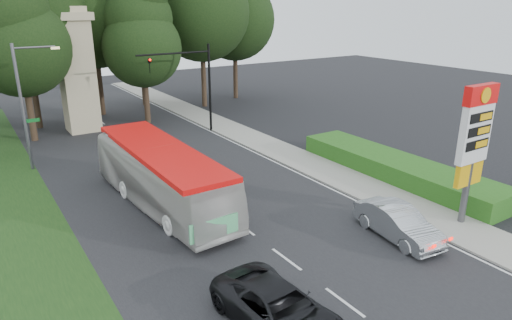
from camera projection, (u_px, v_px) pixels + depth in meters
ground at (354, 310)px, 16.10m from camera, size 120.00×120.00×0.00m
road_surface at (201, 196)px, 25.59m from camera, size 14.00×80.00×0.02m
sidewalk_right at (317, 167)px, 29.97m from camera, size 3.00×80.00×0.12m
hedge at (397, 168)px, 28.19m from camera, size 3.00×14.00×1.20m
gas_station_pylon at (475, 137)px, 20.99m from camera, size 2.10×0.45×6.85m
traffic_signal_mast at (195, 77)px, 36.49m from camera, size 6.10×0.35×7.20m
streetlight_signs at (25, 102)px, 28.44m from camera, size 2.75×0.98×8.00m
monument at (77, 70)px, 37.12m from camera, size 3.00×3.00×10.05m
tree_east_near at (138, 9)px, 45.30m from camera, size 8.12×8.12×15.95m
tree_far_east at (234, 2)px, 48.68m from camera, size 8.68×8.68×17.05m
tree_monument_left at (16, 26)px, 33.09m from camera, size 7.28×7.28×14.30m
tree_monument_right at (141, 31)px, 38.62m from camera, size 6.72×6.72×13.20m
transit_bus at (162, 178)px, 23.82m from camera, size 3.53×11.85×3.26m
sedan_silver at (398, 223)px, 20.85m from camera, size 2.14×4.75×1.51m
suv_charcoal at (279, 310)px, 14.98m from camera, size 2.81×5.45×1.47m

